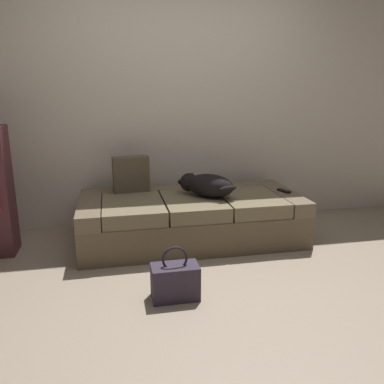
# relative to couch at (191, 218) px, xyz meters

# --- Properties ---
(ground_plane) EXTENTS (10.00, 10.00, 0.00)m
(ground_plane) POSITION_rel_couch_xyz_m (0.00, -1.07, -0.21)
(ground_plane) COLOR tan
(back_wall) EXTENTS (6.40, 0.10, 2.80)m
(back_wall) POSITION_rel_couch_xyz_m (0.00, 0.64, 1.19)
(back_wall) COLOR beige
(back_wall) RESTS_ON ground
(couch) EXTENTS (2.02, 0.95, 0.43)m
(couch) POSITION_rel_couch_xyz_m (0.00, 0.00, 0.00)
(couch) COLOR brown
(couch) RESTS_ON ground
(dog_dark) EXTENTS (0.53, 0.51, 0.21)m
(dog_dark) POSITION_rel_couch_xyz_m (0.14, -0.04, 0.32)
(dog_dark) COLOR black
(dog_dark) RESTS_ON couch
(tv_remote) EXTENTS (0.09, 0.16, 0.02)m
(tv_remote) POSITION_rel_couch_xyz_m (0.90, -0.04, 0.23)
(tv_remote) COLOR black
(tv_remote) RESTS_ON couch
(throw_pillow) EXTENTS (0.35, 0.15, 0.34)m
(throw_pillow) POSITION_rel_couch_xyz_m (-0.53, 0.28, 0.39)
(throw_pillow) COLOR brown
(throw_pillow) RESTS_ON couch
(handbag) EXTENTS (0.32, 0.18, 0.38)m
(handbag) POSITION_rel_couch_xyz_m (-0.32, -1.04, -0.09)
(handbag) COLOR #372D3D
(handbag) RESTS_ON ground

